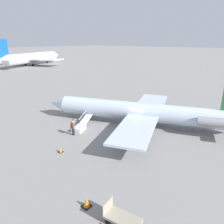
% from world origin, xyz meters
% --- Properties ---
extents(ground_plane, '(600.00, 600.00, 0.00)m').
position_xyz_m(ground_plane, '(0.00, 0.00, 0.00)').
color(ground_plane, gray).
extents(airplane_main, '(25.18, 19.57, 6.14)m').
position_xyz_m(airplane_main, '(-0.78, -0.29, 1.84)').
color(airplane_main, silver).
rests_on(airplane_main, ground).
extents(airplane_far_right, '(28.70, 37.62, 10.71)m').
position_xyz_m(airplane_far_right, '(71.91, -28.98, 3.21)').
color(airplane_far_right, white).
rests_on(airplane_far_right, ground).
extents(boarding_stairs, '(2.38, 4.11, 1.58)m').
position_xyz_m(boarding_stairs, '(4.42, 5.65, 0.36)').
color(boarding_stairs, silver).
rests_on(boarding_stairs, ground).
extents(passenger, '(0.44, 0.57, 1.74)m').
position_xyz_m(passenger, '(3.79, 7.35, 1.00)').
color(passenger, '#23232D').
rests_on(passenger, ground).
extents(luggage_cart, '(2.33, 1.39, 1.22)m').
position_xyz_m(luggage_cart, '(-8.16, 14.04, 0.46)').
color(luggage_cart, '#9E937F').
rests_on(luggage_cart, ground).
extents(traffic_cone_near_stairs, '(0.46, 0.46, 0.51)m').
position_xyz_m(traffic_cone_near_stairs, '(1.69, 10.83, 0.23)').
color(traffic_cone_near_stairs, black).
rests_on(traffic_cone_near_stairs, ground).
extents(traffic_cone_near_cart, '(0.59, 0.59, 0.65)m').
position_xyz_m(traffic_cone_near_cart, '(-5.57, 14.35, 0.30)').
color(traffic_cone_near_cart, black).
rests_on(traffic_cone_near_cart, ground).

